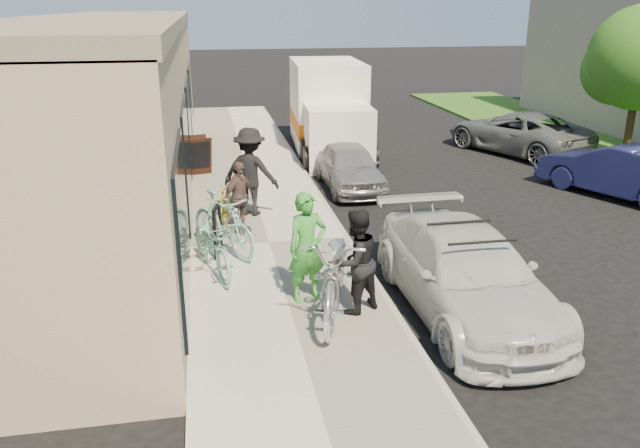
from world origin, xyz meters
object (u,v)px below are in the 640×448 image
moving_truck (329,112)px  far_car_blue (621,170)px  sedan_white (465,272)px  tandem_bike (337,271)px  cruiser_bike_c (221,213)px  man_standing (355,261)px  sandwich_board (199,155)px  cruiser_bike_a (223,223)px  median_tree (639,62)px  woman_rider (307,248)px  bystander_a (250,172)px  far_car_gray (517,132)px  sedan_silver (350,167)px  bystander_b (239,198)px  cruiser_bike_b (212,245)px  bike_rack (217,225)px

moving_truck → far_car_blue: bearing=-42.4°
sedan_white → tandem_bike: bearing=178.0°
cruiser_bike_c → man_standing: bearing=-49.9°
sandwich_board → cruiser_bike_c: bearing=-100.0°
moving_truck → tandem_bike: bearing=-96.6°
cruiser_bike_a → median_tree: bearing=-8.6°
woman_rider → man_standing: (0.63, -0.51, -0.07)m
moving_truck → median_tree: median_tree is taller
sandwich_board → bystander_a: size_ratio=0.53×
far_car_blue → bystander_a: size_ratio=2.09×
far_car_gray → bystander_a: 10.25m
sedan_white → bystander_a: bearing=119.6°
bystander_a → median_tree: bearing=-140.6°
sedan_silver → cruiser_bike_c: size_ratio=2.28×
sandwich_board → bystander_b: 4.87m
sedan_silver → median_tree: 8.81m
sedan_silver → cruiser_bike_b: cruiser_bike_b is taller
far_car_blue → bystander_b: bystander_b is taller
sedan_silver → bystander_a: bearing=-142.2°
bike_rack → sedan_silver: sedan_silver is taller
sandwich_board → bystander_b: bearing=-95.7°
moving_truck → cruiser_bike_a: bearing=-109.0°
sandwich_board → far_car_blue: (10.14, -3.51, -0.01)m
sedan_white → bystander_b: size_ratio=3.09×
far_car_blue → tandem_bike: size_ratio=1.59×
far_car_blue → bystander_b: size_ratio=2.74×
tandem_bike → bystander_a: bearing=117.0°
sandwich_board → woman_rider: bearing=-93.6°
moving_truck → far_car_blue: (6.01, -6.34, -0.58)m
median_tree → cruiser_bike_a: median_tree is taller
sandwich_board → woman_rider: woman_rider is taller
far_car_gray → man_standing: bearing=29.4°
bystander_b → tandem_bike: bearing=-117.1°
woman_rider → bystander_a: bystander_a is taller
sandwich_board → cruiser_bike_a: cruiser_bike_a is taller
bystander_b → sandwich_board: bearing=54.6°
bystander_a → moving_truck: bearing=-90.2°
bike_rack → bystander_a: (0.79, 2.20, 0.39)m
bystander_a → cruiser_bike_a: bearing=97.0°
sedan_silver → bystander_b: bearing=-133.2°
cruiser_bike_b → sedan_white: bearing=-41.7°
tandem_bike → man_standing: size_ratio=1.58×
cruiser_bike_b → woman_rider: bearing=-58.0°
median_tree → man_standing: (-9.98, -7.76, -2.02)m
median_tree → moving_truck: bearing=156.0°
sedan_white → cruiser_bike_c: (-3.53, 3.72, -0.05)m
bike_rack → sedan_white: bearing=-36.5°
bystander_a → bystander_b: bystander_a is taller
far_car_blue → bike_rack: bearing=-10.5°
moving_truck → cruiser_bike_b: moving_truck is taller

